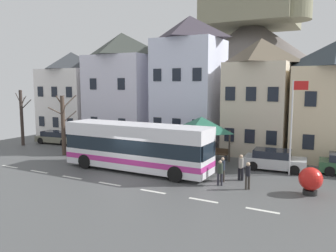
{
  "coord_description": "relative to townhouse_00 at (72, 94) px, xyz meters",
  "views": [
    {
      "loc": [
        12.2,
        -17.15,
        5.94
      ],
      "look_at": [
        0.57,
        4.73,
        2.82
      ],
      "focal_mm": 35.88,
      "sensor_mm": 36.0,
      "label": 1
    }
  ],
  "objects": [
    {
      "name": "bare_tree_01",
      "position": [
        0.09,
        -7.0,
        -1.98
      ],
      "size": [
        1.76,
        1.12,
        5.35
      ],
      "color": "#382D28",
      "rests_on": "ground_plane"
    },
    {
      "name": "townhouse_04",
      "position": [
        26.86,
        0.4,
        -0.11
      ],
      "size": [
        5.78,
        6.2,
        9.26
      ],
      "color": "beige",
      "rests_on": "ground_plane"
    },
    {
      "name": "pedestrian_02",
      "position": [
        23.03,
        -10.47,
        -3.84
      ],
      "size": [
        0.28,
        0.28,
        1.58
      ],
      "color": "#38332D",
      "rests_on": "ground_plane"
    },
    {
      "name": "pedestrian_03",
      "position": [
        21.4,
        -10.49,
        -3.82
      ],
      "size": [
        0.34,
        0.34,
        1.52
      ],
      "color": "#2D2D38",
      "rests_on": "ground_plane"
    },
    {
      "name": "ground_plane",
      "position": [
        15.49,
        -11.67,
        -4.77
      ],
      "size": [
        40.0,
        60.0,
        0.07
      ],
      "color": "#4E4F50"
    },
    {
      "name": "bare_tree_00",
      "position": [
        6.96,
        -8.44,
        -2.14
      ],
      "size": [
        1.59,
        2.11,
        5.02
      ],
      "color": "#47382D",
      "rests_on": "ground_plane"
    },
    {
      "name": "townhouse_03",
      "position": [
        21.11,
        0.29,
        0.13
      ],
      "size": [
        5.0,
        5.98,
        9.74
      ],
      "color": "beige",
      "rests_on": "ground_plane"
    },
    {
      "name": "public_bench",
      "position": [
        18.95,
        -3.93,
        -4.27
      ],
      "size": [
        1.59,
        0.48,
        0.87
      ],
      "color": "brown",
      "rests_on": "ground_plane"
    },
    {
      "name": "harbour_buoy",
      "position": [
        26.24,
        -9.75,
        -3.92
      ],
      "size": [
        1.24,
        1.24,
        1.49
      ],
      "color": "black",
      "rests_on": "ground_plane"
    },
    {
      "name": "parked_car_03",
      "position": [
        2.25,
        -4.73,
        -4.13
      ],
      "size": [
        4.4,
        2.21,
        1.22
      ],
      "rotation": [
        0.0,
        0.0,
        0.11
      ],
      "color": "slate",
      "rests_on": "ground_plane"
    },
    {
      "name": "flagpole",
      "position": [
        24.74,
        -6.17,
        -1.11
      ],
      "size": [
        0.95,
        0.1,
        6.19
      ],
      "color": "silver",
      "rests_on": "ground_plane"
    },
    {
      "name": "pedestrian_00",
      "position": [
        22.17,
        -8.84,
        -3.89
      ],
      "size": [
        0.37,
        0.29,
        1.62
      ],
      "color": "black",
      "rests_on": "ground_plane"
    },
    {
      "name": "bus_shelter",
      "position": [
        18.33,
        -5.94,
        -1.79
      ],
      "size": [
        3.6,
        3.6,
        3.54
      ],
      "color": "#473D33",
      "rests_on": "ground_plane"
    },
    {
      "name": "townhouse_01",
      "position": [
        7.08,
        -0.13,
        0.81
      ],
      "size": [
        6.81,
        5.14,
        11.1
      ],
      "color": "silver",
      "rests_on": "ground_plane"
    },
    {
      "name": "transit_bus",
      "position": [
        15.22,
        -9.94,
        -3.11
      ],
      "size": [
        10.58,
        2.65,
        3.23
      ],
      "rotation": [
        0.0,
        0.0,
        0.0
      ],
      "color": "white",
      "rests_on": "ground_plane"
    },
    {
      "name": "townhouse_00",
      "position": [
        0.0,
        0.0,
        0.0
      ],
      "size": [
        6.33,
        5.4,
        9.48
      ],
      "color": "white",
      "rests_on": "ground_plane"
    },
    {
      "name": "hilltop_castle",
      "position": [
        15.27,
        19.87,
        3.16
      ],
      "size": [
        41.76,
        41.76,
        23.27
      ],
      "color": "#625B57",
      "rests_on": "ground_plane"
    },
    {
      "name": "parked_car_01",
      "position": [
        6.97,
        -4.44,
        -4.08
      ],
      "size": [
        4.07,
        2.18,
        1.34
      ],
      "rotation": [
        0.0,
        0.0,
        3.23
      ],
      "color": "black",
      "rests_on": "ground_plane"
    },
    {
      "name": "pedestrian_01",
      "position": [
        21.27,
        -9.66,
        -3.88
      ],
      "size": [
        0.32,
        0.3,
        1.51
      ],
      "color": "#38332D",
      "rests_on": "ground_plane"
    },
    {
      "name": "parked_car_00",
      "position": [
        23.5,
        -5.17,
        -4.06
      ],
      "size": [
        4.19,
        2.2,
        1.39
      ],
      "rotation": [
        0.0,
        0.0,
        0.07
      ],
      "color": "silver",
      "rests_on": "ground_plane"
    },
    {
      "name": "townhouse_02",
      "position": [
        14.63,
        -0.03,
        1.31
      ],
      "size": [
        5.73,
        5.34,
        12.11
      ],
      "color": "silver",
      "rests_on": "ground_plane"
    }
  ]
}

